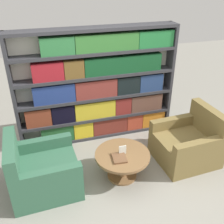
% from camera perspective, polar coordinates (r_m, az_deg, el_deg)
% --- Properties ---
extents(ground_plane, '(14.00, 14.00, 0.00)m').
position_cam_1_polar(ground_plane, '(3.76, 2.83, -17.07)').
color(ground_plane, gray).
extents(bookshelf, '(2.69, 0.30, 1.92)m').
position_cam_1_polar(bookshelf, '(4.44, -2.80, 5.37)').
color(bookshelf, silver).
rests_on(bookshelf, ground_plane).
extents(armchair_left, '(0.91, 0.85, 0.84)m').
position_cam_1_polar(armchair_left, '(3.74, -15.01, -12.52)').
color(armchair_left, '#336047').
rests_on(armchair_left, ground_plane).
extents(armchair_right, '(0.92, 0.86, 0.84)m').
position_cam_1_polar(armchair_right, '(4.29, 16.20, -6.66)').
color(armchair_right, olive).
rests_on(armchair_right, ground_plane).
extents(coffee_table, '(0.78, 0.78, 0.40)m').
position_cam_1_polar(coffee_table, '(3.80, 2.26, -10.44)').
color(coffee_table, brown).
rests_on(coffee_table, ground_plane).
extents(table_sign, '(0.10, 0.06, 0.14)m').
position_cam_1_polar(table_sign, '(3.70, 2.31, -8.39)').
color(table_sign, black).
rests_on(table_sign, coffee_table).
extents(stray_book, '(0.21, 0.24, 0.02)m').
position_cam_1_polar(stray_book, '(3.64, 1.60, -9.97)').
color(stray_book, brown).
rests_on(stray_book, coffee_table).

